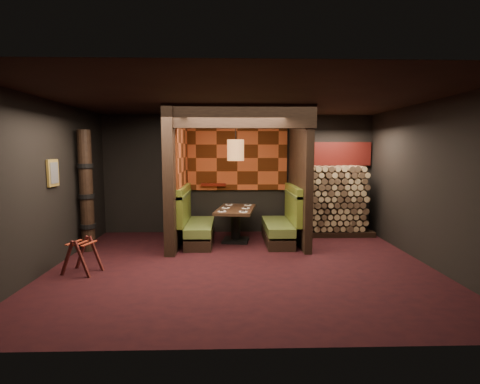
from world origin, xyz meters
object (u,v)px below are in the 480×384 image
firewood_stack (335,201)px  luggage_rack (82,254)px  booth_bench_right (282,224)px  pendant_lamp (236,150)px  totem_column (86,192)px  dining_table (236,219)px  booth_bench_left (195,225)px

firewood_stack → luggage_rack: bearing=-151.7°
booth_bench_right → pendant_lamp: (-1.01, 0.05, 1.61)m
pendant_lamp → luggage_rack: bearing=-141.9°
booth_bench_right → totem_column: bearing=-172.1°
dining_table → luggage_rack: size_ratio=2.29×
pendant_lamp → booth_bench_left: bearing=-176.8°
pendant_lamp → luggage_rack: pendant_lamp is taller
luggage_rack → firewood_stack: firewood_stack is taller
booth_bench_left → pendant_lamp: (0.88, 0.05, 1.61)m
booth_bench_left → pendant_lamp: bearing=3.2°
booth_bench_right → dining_table: (-1.01, 0.10, 0.11)m
totem_column → luggage_rack: bearing=-73.5°
booth_bench_left → booth_bench_right: same height
booth_bench_left → dining_table: size_ratio=1.06×
booth_bench_right → dining_table: 1.02m
dining_table → pendant_lamp: bearing=-90.0°
booth_bench_right → totem_column: size_ratio=0.67×
luggage_rack → firewood_stack: bearing=28.3°
booth_bench_left → firewood_stack: size_ratio=0.92×
booth_bench_right → pendant_lamp: 1.90m
totem_column → firewood_stack: size_ratio=1.39×
booth_bench_right → firewood_stack: firewood_stack is taller
luggage_rack → pendant_lamp: bearing=38.1°
firewood_stack → booth_bench_right: bearing=-152.7°
luggage_rack → dining_table: bearing=38.8°
firewood_stack → pendant_lamp: bearing=-164.6°
luggage_rack → booth_bench_right: bearing=28.7°
pendant_lamp → totem_column: size_ratio=0.45×
booth_bench_right → totem_column: 4.10m
totem_column → firewood_stack: (5.33, 1.25, -0.37)m
pendant_lamp → booth_bench_right: bearing=-2.8°
dining_table → firewood_stack: firewood_stack is taller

